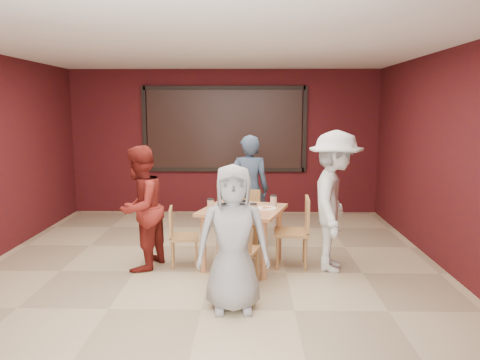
{
  "coord_description": "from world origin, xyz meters",
  "views": [
    {
      "loc": [
        0.49,
        -5.66,
        2.05
      ],
      "look_at": [
        0.37,
        0.24,
        1.14
      ],
      "focal_mm": 35.0,
      "sensor_mm": 36.0,
      "label": 1
    }
  ],
  "objects_px": {
    "chair_left": "(179,233)",
    "diner_back": "(249,190)",
    "diner_right": "(335,201)",
    "chair_front": "(237,247)",
    "chair_right": "(297,228)",
    "diner_left": "(140,208)",
    "dining_table": "(243,216)",
    "chair_back": "(245,217)",
    "diner_front": "(233,239)"
  },
  "relations": [
    {
      "from": "chair_left",
      "to": "diner_back",
      "type": "xyz_separation_m",
      "value": [
        0.91,
        1.09,
        0.39
      ]
    },
    {
      "from": "chair_left",
      "to": "diner_right",
      "type": "xyz_separation_m",
      "value": [
        1.99,
        -0.09,
        0.45
      ]
    },
    {
      "from": "chair_front",
      "to": "chair_right",
      "type": "height_order",
      "value": "chair_right"
    },
    {
      "from": "diner_back",
      "to": "diner_right",
      "type": "height_order",
      "value": "diner_right"
    },
    {
      "from": "diner_back",
      "to": "diner_left",
      "type": "bearing_deg",
      "value": 41.46
    },
    {
      "from": "chair_front",
      "to": "diner_back",
      "type": "distance_m",
      "value": 1.86
    },
    {
      "from": "chair_left",
      "to": "dining_table",
      "type": "bearing_deg",
      "value": 0.11
    },
    {
      "from": "chair_back",
      "to": "chair_left",
      "type": "xyz_separation_m",
      "value": [
        -0.85,
        -0.68,
        -0.06
      ]
    },
    {
      "from": "diner_right",
      "to": "chair_right",
      "type": "bearing_deg",
      "value": 90.86
    },
    {
      "from": "dining_table",
      "to": "diner_right",
      "type": "relative_size",
      "value": 0.69
    },
    {
      "from": "dining_table",
      "to": "diner_right",
      "type": "height_order",
      "value": "diner_right"
    },
    {
      "from": "chair_back",
      "to": "chair_left",
      "type": "bearing_deg",
      "value": -141.38
    },
    {
      "from": "chair_back",
      "to": "chair_front",
      "type": "bearing_deg",
      "value": -92.8
    },
    {
      "from": "diner_back",
      "to": "diner_right",
      "type": "bearing_deg",
      "value": 133.23
    },
    {
      "from": "chair_right",
      "to": "chair_front",
      "type": "bearing_deg",
      "value": -135.54
    },
    {
      "from": "diner_front",
      "to": "diner_back",
      "type": "xyz_separation_m",
      "value": [
        0.16,
        2.43,
        0.08
      ]
    },
    {
      "from": "dining_table",
      "to": "diner_left",
      "type": "height_order",
      "value": "diner_left"
    },
    {
      "from": "chair_front",
      "to": "chair_right",
      "type": "relative_size",
      "value": 0.93
    },
    {
      "from": "chair_right",
      "to": "diner_front",
      "type": "xyz_separation_m",
      "value": [
        -0.79,
        -1.35,
        0.24
      ]
    },
    {
      "from": "dining_table",
      "to": "chair_right",
      "type": "bearing_deg",
      "value": 0.67
    },
    {
      "from": "chair_right",
      "to": "diner_back",
      "type": "distance_m",
      "value": 1.29
    },
    {
      "from": "chair_right",
      "to": "diner_right",
      "type": "xyz_separation_m",
      "value": [
        0.45,
        -0.1,
        0.37
      ]
    },
    {
      "from": "chair_front",
      "to": "diner_left",
      "type": "height_order",
      "value": "diner_left"
    },
    {
      "from": "dining_table",
      "to": "chair_left",
      "type": "xyz_separation_m",
      "value": [
        -0.83,
        -0.0,
        -0.24
      ]
    },
    {
      "from": "chair_front",
      "to": "chair_back",
      "type": "distance_m",
      "value": 1.42
    },
    {
      "from": "diner_front",
      "to": "diner_right",
      "type": "xyz_separation_m",
      "value": [
        1.24,
        1.25,
        0.14
      ]
    },
    {
      "from": "chair_back",
      "to": "diner_front",
      "type": "bearing_deg",
      "value": -92.74
    },
    {
      "from": "chair_front",
      "to": "dining_table",
      "type": "bearing_deg",
      "value": 86.11
    },
    {
      "from": "chair_back",
      "to": "diner_back",
      "type": "distance_m",
      "value": 0.53
    },
    {
      "from": "diner_back",
      "to": "chair_right",
      "type": "bearing_deg",
      "value": 121.01
    },
    {
      "from": "chair_right",
      "to": "diner_right",
      "type": "distance_m",
      "value": 0.59
    },
    {
      "from": "chair_back",
      "to": "diner_left",
      "type": "relative_size",
      "value": 0.55
    },
    {
      "from": "diner_right",
      "to": "chair_back",
      "type": "bearing_deg",
      "value": 69.54
    },
    {
      "from": "chair_front",
      "to": "diner_back",
      "type": "bearing_deg",
      "value": 85.88
    },
    {
      "from": "chair_left",
      "to": "chair_back",
      "type": "bearing_deg",
      "value": 38.62
    },
    {
      "from": "chair_back",
      "to": "chair_right",
      "type": "xyz_separation_m",
      "value": [
        0.69,
        -0.67,
        0.02
      ]
    },
    {
      "from": "diner_front",
      "to": "diner_left",
      "type": "distance_m",
      "value": 1.74
    },
    {
      "from": "chair_front",
      "to": "diner_left",
      "type": "distance_m",
      "value": 1.44
    },
    {
      "from": "chair_right",
      "to": "diner_front",
      "type": "distance_m",
      "value": 1.58
    },
    {
      "from": "chair_right",
      "to": "diner_left",
      "type": "bearing_deg",
      "value": -176.64
    },
    {
      "from": "diner_left",
      "to": "dining_table",
      "type": "bearing_deg",
      "value": 111.26
    },
    {
      "from": "chair_back",
      "to": "diner_front",
      "type": "xyz_separation_m",
      "value": [
        -0.1,
        -2.02,
        0.26
      ]
    },
    {
      "from": "chair_right",
      "to": "diner_back",
      "type": "xyz_separation_m",
      "value": [
        -0.63,
        1.08,
        0.31
      ]
    },
    {
      "from": "dining_table",
      "to": "chair_front",
      "type": "relative_size",
      "value": 1.43
    },
    {
      "from": "chair_back",
      "to": "diner_right",
      "type": "bearing_deg",
      "value": -33.9
    },
    {
      "from": "dining_table",
      "to": "diner_front",
      "type": "distance_m",
      "value": 1.35
    },
    {
      "from": "chair_back",
      "to": "chair_left",
      "type": "distance_m",
      "value": 1.09
    },
    {
      "from": "diner_left",
      "to": "chair_front",
      "type": "bearing_deg",
      "value": 79.87
    },
    {
      "from": "chair_front",
      "to": "diner_back",
      "type": "relative_size",
      "value": 0.52
    },
    {
      "from": "chair_back",
      "to": "diner_front",
      "type": "distance_m",
      "value": 2.04
    }
  ]
}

